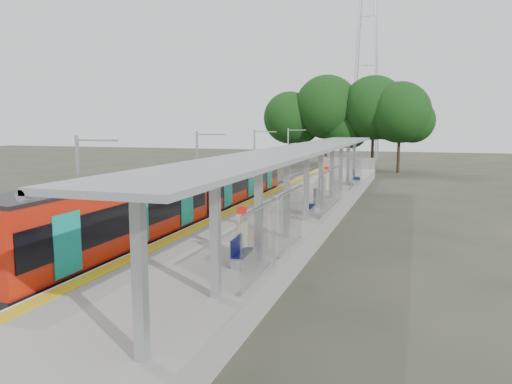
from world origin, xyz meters
TOP-DOWN VIEW (x-y plane):
  - ground at (0.00, 0.00)m, footprint 200.00×200.00m
  - trackbed at (-4.50, 20.00)m, footprint 3.00×70.00m
  - platform at (0.00, 20.00)m, footprint 6.00×50.00m
  - tactile_strip at (-2.55, 20.00)m, footprint 0.60×50.00m
  - end_fence at (0.00, 44.95)m, footprint 6.00×0.10m
  - train at (-4.50, 13.55)m, footprint 2.74×27.60m
  - canopy at (1.61, 16.19)m, footprint 3.27×38.00m
  - pylon at (-1.00, 73.00)m, footprint 8.00×4.00m
  - tree_cluster at (-1.12, 53.15)m, footprint 20.95×9.19m
  - catenary_masts at (-6.22, 19.00)m, footprint 2.08×48.16m
  - bench_near at (1.56, 5.25)m, footprint 0.57×1.51m
  - bench_mid at (1.71, 15.74)m, footprint 0.49×1.45m
  - bench_far at (2.60, 30.03)m, footprint 0.74×1.77m
  - info_pillar_near at (1.36, 6.03)m, footprint 0.43×0.43m
  - info_pillar_far at (0.98, 25.79)m, footprint 0.40×0.40m
  - litter_bin at (1.65, 18.89)m, footprint 0.65×0.65m

SIDE VIEW (x-z plane):
  - ground at x=0.00m, z-range 0.00..0.00m
  - trackbed at x=-4.50m, z-range 0.00..0.24m
  - platform at x=0.00m, z-range 0.00..1.00m
  - tactile_strip at x=-2.55m, z-range 1.00..1.02m
  - litter_bin at x=1.65m, z-range 1.00..2.01m
  - bench_mid at x=1.71m, z-range 1.03..2.01m
  - bench_near at x=1.56m, z-range 1.03..2.04m
  - end_fence at x=0.00m, z-range 1.00..2.20m
  - bench_far at x=2.60m, z-range 1.03..2.20m
  - info_pillar_far at x=0.98m, z-range 0.88..2.64m
  - info_pillar_near at x=1.36m, z-range 0.87..2.80m
  - train at x=-4.50m, z-range 0.24..3.86m
  - catenary_masts at x=-6.22m, z-range 0.21..5.61m
  - canopy at x=1.61m, z-range 2.37..6.03m
  - tree_cluster at x=-1.12m, z-range 1.32..13.39m
  - pylon at x=-1.00m, z-range 0.00..38.00m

